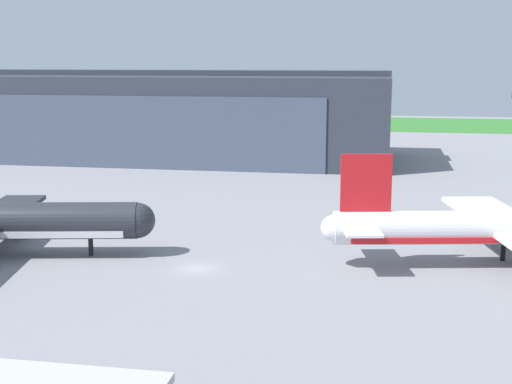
# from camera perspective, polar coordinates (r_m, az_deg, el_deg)

# --- Properties ---
(ground_plane) EXTENTS (440.00, 440.00, 0.00)m
(ground_plane) POSITION_cam_1_polar(r_m,az_deg,el_deg) (78.51, -4.80, -6.23)
(ground_plane) COLOR gray
(grass_field_strip) EXTENTS (440.00, 56.00, 0.08)m
(grass_field_strip) POSITION_cam_1_polar(r_m,az_deg,el_deg) (256.70, 5.87, 5.62)
(grass_field_strip) COLOR #33782E
(grass_field_strip) RESTS_ON ground_plane
(maintenance_hangar) EXTENTS (104.81, 37.67, 20.33)m
(maintenance_hangar) POSITION_cam_1_polar(r_m,az_deg,el_deg) (166.96, -7.55, 6.15)
(maintenance_hangar) COLOR #2D333D
(maintenance_hangar) RESTS_ON ground_plane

